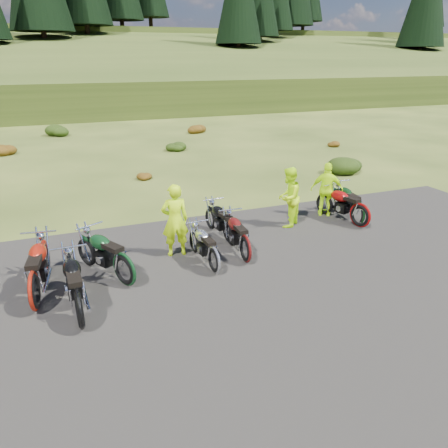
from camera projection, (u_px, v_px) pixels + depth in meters
name	position (u px, v px, depth m)	size (l,w,h in m)	color
ground	(236.00, 271.00, 10.59)	(300.00, 300.00, 0.00)	#304015
gravel_pad	(275.00, 314.00, 8.85)	(20.00, 12.00, 0.04)	black
hill_slope	(79.00, 98.00, 54.00)	(300.00, 46.00, 3.00)	#304216
hill_plateau	(60.00, 77.00, 106.09)	(300.00, 90.00, 9.17)	#304216
shrub_2	(3.00, 148.00, 22.75)	(1.30, 1.30, 0.77)	#5A270B
shrub_3	(58.00, 129.00, 28.31)	(1.56, 1.56, 0.92)	black
shrub_4	(143.00, 174.00, 18.36)	(0.77, 0.77, 0.45)	#5A270B
shrub_5	(175.00, 145.00, 23.92)	(1.03, 1.03, 0.61)	black
shrub_6	(196.00, 127.00, 29.48)	(1.30, 1.30, 0.77)	#5A270B
shrub_7	(346.00, 162.00, 19.42)	(1.56, 1.56, 0.92)	black
shrub_8	(331.00, 143.00, 25.09)	(0.77, 0.77, 0.45)	#5A270B
motorcycle_0	(82.00, 328.00, 8.39)	(2.28, 0.76, 1.19)	black
motorcycle_1	(37.00, 310.00, 8.99)	(2.35, 0.78, 1.23)	maroon
motorcycle_2	(126.00, 286.00, 9.92)	(2.23, 0.74, 1.17)	#0E3316
motorcycle_3	(214.00, 273.00, 10.49)	(1.87, 0.62, 0.98)	#B7B7BC
motorcycle_4	(245.00, 263.00, 11.04)	(2.02, 0.67, 1.06)	#500E0D
motorcycle_5	(231.00, 246.00, 12.00)	(2.00, 0.67, 1.05)	black
motorcycle_6	(359.00, 228.00, 13.29)	(2.12, 0.71, 1.11)	maroon
motorcycle_7	(357.00, 225.00, 13.47)	(2.13, 0.71, 1.12)	black
person_middle	(175.00, 221.00, 11.10)	(0.70, 0.46, 1.91)	#BBEE0C
person_right_a	(288.00, 198.00, 13.05)	(0.88, 0.69, 1.82)	#BBEE0C
person_right_b	(327.00, 190.00, 13.94)	(1.02, 0.42, 1.74)	#BBEE0C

